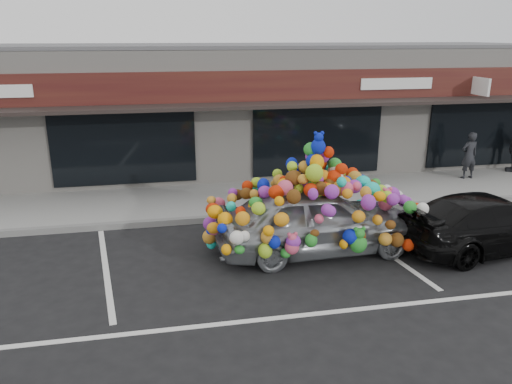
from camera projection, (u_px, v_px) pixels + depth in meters
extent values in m
plane|color=black|center=(259.00, 260.00, 10.70)|extent=(90.00, 90.00, 0.00)
cube|color=beige|center=(213.00, 108.00, 18.02)|extent=(24.00, 6.00, 4.20)
cube|color=#59595B|center=(211.00, 46.00, 17.37)|extent=(24.00, 6.00, 0.12)
cube|color=#3A0F11|center=(223.00, 87.00, 14.82)|extent=(24.00, 0.18, 0.90)
cube|color=black|center=(226.00, 106.00, 14.48)|extent=(24.00, 1.20, 0.10)
cube|color=white|center=(480.00, 86.00, 15.92)|extent=(0.08, 0.95, 0.55)
cube|color=white|center=(397.00, 84.00, 15.72)|extent=(2.40, 0.04, 0.35)
cube|color=black|center=(124.00, 146.00, 14.83)|extent=(4.20, 0.12, 2.30)
cube|color=black|center=(317.00, 139.00, 15.93)|extent=(4.20, 0.12, 2.30)
cube|color=black|center=(485.00, 132.00, 17.03)|extent=(4.20, 0.12, 2.30)
cube|color=gray|center=(232.00, 199.00, 14.42)|extent=(26.00, 3.00, 0.15)
cube|color=slate|center=(240.00, 217.00, 13.01)|extent=(26.00, 0.18, 0.16)
cube|color=silver|center=(106.00, 269.00, 10.29)|extent=(0.73, 4.37, 0.01)
cube|color=silver|center=(377.00, 246.00, 11.40)|extent=(0.73, 4.37, 0.01)
cube|color=silver|center=(394.00, 305.00, 8.91)|extent=(14.00, 0.12, 0.01)
imported|color=#9BA1A5|center=(316.00, 219.00, 10.95)|extent=(1.96, 4.51, 1.51)
ellipsoid|color=#E3400F|center=(318.00, 161.00, 10.55)|extent=(1.41, 1.92, 1.14)
sphere|color=#FFAF00|center=(386.00, 203.00, 10.99)|extent=(0.34, 0.34, 0.34)
sphere|color=#0809CB|center=(358.00, 243.00, 10.21)|extent=(0.36, 0.36, 0.36)
sphere|color=green|center=(271.00, 214.00, 11.75)|extent=(0.30, 0.30, 0.30)
sphere|color=#DA4D66|center=(319.00, 136.00, 10.39)|extent=(0.32, 0.32, 0.32)
sphere|color=orange|center=(255.00, 207.00, 10.69)|extent=(0.30, 0.30, 0.30)
imported|color=black|center=(489.00, 222.00, 11.13)|extent=(2.36, 4.50, 1.25)
imported|color=black|center=(469.00, 155.00, 16.07)|extent=(0.57, 0.39, 1.52)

